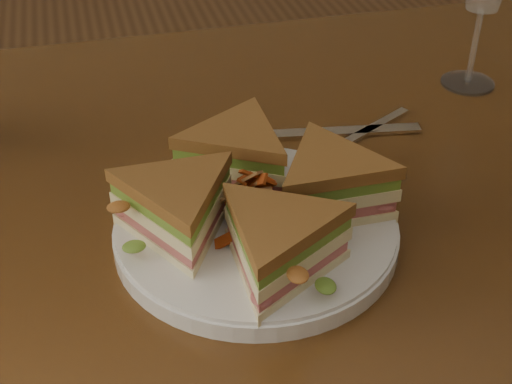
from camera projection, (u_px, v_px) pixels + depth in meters
table at (280, 262)px, 0.75m from camera, size 1.20×0.80×0.75m
plate at (256, 231)px, 0.62m from camera, size 0.25×0.25×0.02m
sandwich_wedges at (256, 197)px, 0.60m from camera, size 0.26×0.26×0.06m
crisps_mound at (256, 201)px, 0.60m from camera, size 0.09×0.09×0.05m
spoon at (324, 154)px, 0.73m from camera, size 0.17×0.10×0.01m
knife at (316, 134)px, 0.77m from camera, size 0.21×0.05×0.00m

